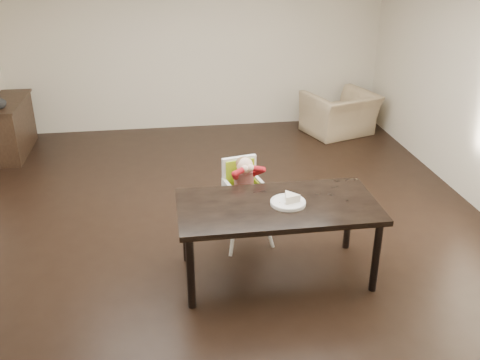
% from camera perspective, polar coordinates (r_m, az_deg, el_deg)
% --- Properties ---
extents(ground, '(7.00, 7.00, 0.00)m').
position_cam_1_polar(ground, '(5.89, -1.65, -5.28)').
color(ground, black).
rests_on(ground, ground).
extents(room_walls, '(6.02, 7.02, 2.71)m').
position_cam_1_polar(room_walls, '(5.21, -1.91, 12.66)').
color(room_walls, beige).
rests_on(room_walls, ground).
extents(dining_table, '(1.80, 0.90, 0.75)m').
position_cam_1_polar(dining_table, '(4.83, 4.04, -3.42)').
color(dining_table, black).
rests_on(dining_table, ground).
extents(high_chair, '(0.47, 0.47, 0.95)m').
position_cam_1_polar(high_chair, '(5.39, 0.35, -0.22)').
color(high_chair, white).
rests_on(high_chair, ground).
extents(plate, '(0.36, 0.36, 0.09)m').
position_cam_1_polar(plate, '(4.80, 5.25, -2.20)').
color(plate, white).
rests_on(plate, dining_table).
extents(armchair, '(1.18, 0.95, 0.89)m').
position_cam_1_polar(armchair, '(8.71, 10.64, 7.69)').
color(armchair, tan).
rests_on(armchair, ground).
extents(sideboard, '(0.44, 1.26, 0.79)m').
position_cam_1_polar(sideboard, '(8.46, -23.19, 5.22)').
color(sideboard, black).
rests_on(sideboard, ground).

